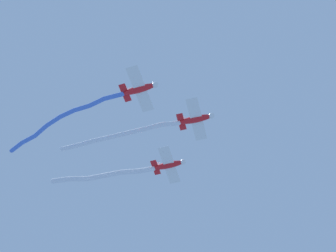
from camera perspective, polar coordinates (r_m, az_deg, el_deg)
airplane_lead at (r=67.84m, az=3.81°, el=0.94°), size 8.15×6.16×2.01m
smoke_trail_lead at (r=69.96m, az=-6.63°, el=-1.25°), size 4.59×20.55×1.54m
airplane_left_wing at (r=73.10m, az=0.15°, el=-5.25°), size 8.16×6.18×2.01m
smoke_trail_left_wing at (r=74.97m, az=-8.68°, el=-6.57°), size 2.08×18.34×2.17m
airplane_right_wing at (r=65.43m, az=-3.80°, el=4.99°), size 8.17×6.21×2.01m
smoke_trail_right_wing at (r=70.63m, az=-14.13°, el=0.75°), size 10.42×21.22×1.45m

